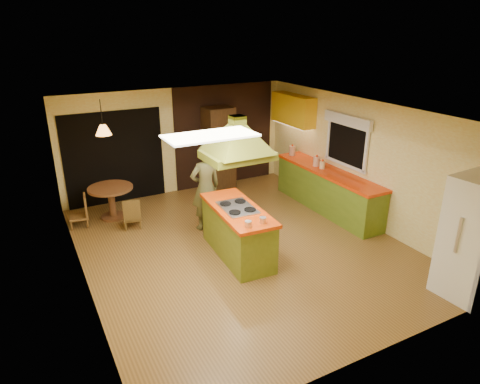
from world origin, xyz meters
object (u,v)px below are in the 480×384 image
man (206,187)px  refrigerator (475,238)px  wall_oven (219,149)px  dining_table (111,196)px  kitchen_island (238,231)px  canister_large (292,151)px

man → refrigerator: (2.56, -3.92, 0.07)m
refrigerator → wall_oven: size_ratio=0.92×
wall_oven → dining_table: (-2.77, -0.57, -0.53)m
man → refrigerator: 4.68m
kitchen_island → refrigerator: refrigerator is taller
kitchen_island → wall_oven: size_ratio=0.92×
refrigerator → dining_table: 6.73m
man → dining_table: man is taller
wall_oven → canister_large: bearing=-37.4°
refrigerator → canister_large: size_ratio=8.51×
man → wall_oven: (1.20, 1.95, 0.14)m
kitchen_island → canister_large: canister_large is taller
canister_large → wall_oven: bearing=144.6°
canister_large → refrigerator: bearing=-91.2°
kitchen_island → canister_large: size_ratio=8.43×
kitchen_island → wall_oven: bearing=73.6°
wall_oven → dining_table: bearing=-170.2°
dining_table → refrigerator: bearing=-52.1°
dining_table → canister_large: bearing=-6.2°
man → canister_large: size_ratio=7.90×
canister_large → kitchen_island: bearing=-140.2°
wall_oven → kitchen_island: bearing=-111.7°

